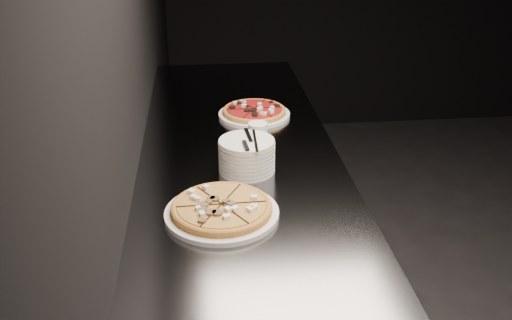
{
  "coord_description": "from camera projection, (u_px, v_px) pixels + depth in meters",
  "views": [
    {
      "loc": [
        -2.27,
        -1.92,
        1.83
      ],
      "look_at": [
        -2.08,
        -0.11,
        0.95
      ],
      "focal_mm": 40.0,
      "sensor_mm": 36.0,
      "label": 1
    }
  ],
  "objects": [
    {
      "name": "plate_stack",
      "position": [
        247.0,
        155.0,
        1.99
      ],
      "size": [
        0.19,
        0.19,
        0.12
      ],
      "color": "white",
      "rests_on": "counter"
    },
    {
      "name": "pizza_tomato",
      "position": [
        254.0,
        112.0,
        2.48
      ],
      "size": [
        0.31,
        0.31,
        0.04
      ],
      "rotation": [
        0.0,
        0.0,
        0.03
      ],
      "color": "white",
      "rests_on": "counter"
    },
    {
      "name": "wall_left",
      "position": [
        126.0,
        29.0,
        1.88
      ],
      "size": [
        0.02,
        5.0,
        2.8
      ],
      "primitive_type": "cube",
      "color": "black",
      "rests_on": "floor"
    },
    {
      "name": "ramekin",
      "position": [
        258.0,
        131.0,
        2.25
      ],
      "size": [
        0.08,
        0.08,
        0.07
      ],
      "color": "white",
      "rests_on": "counter"
    },
    {
      "name": "pizza_mushroom",
      "position": [
        222.0,
        209.0,
        1.73
      ],
      "size": [
        0.35,
        0.35,
        0.04
      ],
      "rotation": [
        0.0,
        0.0,
        0.02
      ],
      "color": "white",
      "rests_on": "counter"
    },
    {
      "name": "cutlery",
      "position": [
        249.0,
        141.0,
        1.95
      ],
      "size": [
        0.07,
        0.21,
        0.01
      ],
      "rotation": [
        0.0,
        0.0,
        0.07
      ],
      "color": "silver",
      "rests_on": "plate_stack"
    },
    {
      "name": "counter",
      "position": [
        241.0,
        257.0,
        2.32
      ],
      "size": [
        0.74,
        2.44,
        0.92
      ],
      "color": "slate",
      "rests_on": "floor"
    }
  ]
}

